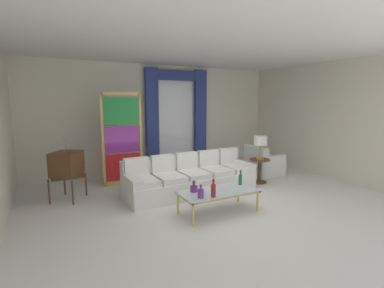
{
  "coord_description": "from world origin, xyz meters",
  "views": [
    {
      "loc": [
        -2.92,
        -4.62,
        2.01
      ],
      "look_at": [
        -0.05,
        0.9,
        1.05
      ],
      "focal_mm": 26.41,
      "sensor_mm": 36.0,
      "label": 1
    }
  ],
  "objects_px": {
    "bottle_ruby_flask": "(194,188)",
    "stained_glass_divider": "(122,141)",
    "vintage_tv": "(67,165)",
    "bottle_blue_decanter": "(213,190)",
    "coffee_table": "(218,193)",
    "table_lamp_brass": "(261,142)",
    "round_side_table": "(260,169)",
    "peacock_figurine": "(145,178)",
    "couch_white_long": "(190,178)",
    "bottle_crystal_tall": "(240,179)",
    "bottle_amber_squat": "(201,193)",
    "armchair_white": "(263,164)"
  },
  "relations": [
    {
      "from": "coffee_table",
      "to": "peacock_figurine",
      "type": "distance_m",
      "value": 2.19
    },
    {
      "from": "bottle_crystal_tall",
      "to": "stained_glass_divider",
      "type": "distance_m",
      "value": 2.99
    },
    {
      "from": "bottle_blue_decanter",
      "to": "vintage_tv",
      "type": "xyz_separation_m",
      "value": [
        -2.1,
        2.21,
        0.19
      ]
    },
    {
      "from": "coffee_table",
      "to": "stained_glass_divider",
      "type": "relative_size",
      "value": 0.64
    },
    {
      "from": "table_lamp_brass",
      "to": "bottle_ruby_flask",
      "type": "bearing_deg",
      "value": -157.57
    },
    {
      "from": "table_lamp_brass",
      "to": "round_side_table",
      "type": "bearing_deg",
      "value": -90.0
    },
    {
      "from": "coffee_table",
      "to": "peacock_figurine",
      "type": "xyz_separation_m",
      "value": [
        -0.7,
        2.07,
        -0.16
      ]
    },
    {
      "from": "vintage_tv",
      "to": "round_side_table",
      "type": "bearing_deg",
      "value": -11.36
    },
    {
      "from": "bottle_ruby_flask",
      "to": "peacock_figurine",
      "type": "xyz_separation_m",
      "value": [
        -0.29,
        1.91,
        -0.26
      ]
    },
    {
      "from": "bottle_blue_decanter",
      "to": "round_side_table",
      "type": "height_order",
      "value": "bottle_blue_decanter"
    },
    {
      "from": "coffee_table",
      "to": "bottle_blue_decanter",
      "type": "distance_m",
      "value": 0.38
    },
    {
      "from": "couch_white_long",
      "to": "coffee_table",
      "type": "distance_m",
      "value": 1.3
    },
    {
      "from": "bottle_ruby_flask",
      "to": "armchair_white",
      "type": "distance_m",
      "value": 3.32
    },
    {
      "from": "vintage_tv",
      "to": "bottle_crystal_tall",
      "type": "bearing_deg",
      "value": -32.81
    },
    {
      "from": "couch_white_long",
      "to": "bottle_blue_decanter",
      "type": "height_order",
      "value": "couch_white_long"
    },
    {
      "from": "bottle_blue_decanter",
      "to": "stained_glass_divider",
      "type": "distance_m",
      "value": 2.94
    },
    {
      "from": "bottle_ruby_flask",
      "to": "table_lamp_brass",
      "type": "height_order",
      "value": "table_lamp_brass"
    },
    {
      "from": "bottle_blue_decanter",
      "to": "round_side_table",
      "type": "bearing_deg",
      "value": 31.92
    },
    {
      "from": "bottle_crystal_tall",
      "to": "coffee_table",
      "type": "bearing_deg",
      "value": -169.49
    },
    {
      "from": "bottle_crystal_tall",
      "to": "vintage_tv",
      "type": "relative_size",
      "value": 0.22
    },
    {
      "from": "stained_glass_divider",
      "to": "peacock_figurine",
      "type": "xyz_separation_m",
      "value": [
        0.37,
        -0.47,
        -0.84
      ]
    },
    {
      "from": "bottle_ruby_flask",
      "to": "stained_glass_divider",
      "type": "xyz_separation_m",
      "value": [
        -0.66,
        2.38,
        0.58
      ]
    },
    {
      "from": "bottle_crystal_tall",
      "to": "peacock_figurine",
      "type": "relative_size",
      "value": 0.49
    },
    {
      "from": "couch_white_long",
      "to": "bottle_ruby_flask",
      "type": "xyz_separation_m",
      "value": [
        -0.5,
        -1.13,
        0.17
      ]
    },
    {
      "from": "bottle_amber_squat",
      "to": "bottle_ruby_flask",
      "type": "height_order",
      "value": "bottle_amber_squat"
    },
    {
      "from": "bottle_blue_decanter",
      "to": "armchair_white",
      "type": "distance_m",
      "value": 3.38
    },
    {
      "from": "bottle_ruby_flask",
      "to": "table_lamp_brass",
      "type": "bearing_deg",
      "value": 22.43
    },
    {
      "from": "coffee_table",
      "to": "bottle_ruby_flask",
      "type": "bearing_deg",
      "value": 158.88
    },
    {
      "from": "couch_white_long",
      "to": "vintage_tv",
      "type": "height_order",
      "value": "vintage_tv"
    },
    {
      "from": "couch_white_long",
      "to": "bottle_crystal_tall",
      "type": "height_order",
      "value": "couch_white_long"
    },
    {
      "from": "coffee_table",
      "to": "table_lamp_brass",
      "type": "xyz_separation_m",
      "value": [
        1.93,
        1.12,
        0.65
      ]
    },
    {
      "from": "couch_white_long",
      "to": "bottle_crystal_tall",
      "type": "relative_size",
      "value": 9.98
    },
    {
      "from": "bottle_crystal_tall",
      "to": "table_lamp_brass",
      "type": "relative_size",
      "value": 0.52
    },
    {
      "from": "vintage_tv",
      "to": "stained_glass_divider",
      "type": "xyz_separation_m",
      "value": [
        1.27,
        0.56,
        0.33
      ]
    },
    {
      "from": "bottle_ruby_flask",
      "to": "round_side_table",
      "type": "bearing_deg",
      "value": 22.43
    },
    {
      "from": "coffee_table",
      "to": "stained_glass_divider",
      "type": "distance_m",
      "value": 2.84
    },
    {
      "from": "bottle_crystal_tall",
      "to": "round_side_table",
      "type": "height_order",
      "value": "bottle_crystal_tall"
    },
    {
      "from": "bottle_ruby_flask",
      "to": "coffee_table",
      "type": "bearing_deg",
      "value": -21.12
    },
    {
      "from": "armchair_white",
      "to": "round_side_table",
      "type": "bearing_deg",
      "value": -137.14
    },
    {
      "from": "bottle_amber_squat",
      "to": "armchair_white",
      "type": "bearing_deg",
      "value": 31.87
    },
    {
      "from": "couch_white_long",
      "to": "bottle_blue_decanter",
      "type": "distance_m",
      "value": 1.58
    },
    {
      "from": "vintage_tv",
      "to": "bottle_blue_decanter",
      "type": "bearing_deg",
      "value": -46.59
    },
    {
      "from": "bottle_ruby_flask",
      "to": "table_lamp_brass",
      "type": "distance_m",
      "value": 2.59
    },
    {
      "from": "peacock_figurine",
      "to": "coffee_table",
      "type": "bearing_deg",
      "value": -71.28
    },
    {
      "from": "couch_white_long",
      "to": "bottle_amber_squat",
      "type": "bearing_deg",
      "value": -110.51
    },
    {
      "from": "bottle_amber_squat",
      "to": "vintage_tv",
      "type": "distance_m",
      "value": 2.87
    },
    {
      "from": "bottle_amber_squat",
      "to": "vintage_tv",
      "type": "bearing_deg",
      "value": 131.12
    },
    {
      "from": "coffee_table",
      "to": "bottle_amber_squat",
      "type": "height_order",
      "value": "bottle_amber_squat"
    },
    {
      "from": "coffee_table",
      "to": "bottle_blue_decanter",
      "type": "xyz_separation_m",
      "value": [
        -0.25,
        -0.23,
        0.16
      ]
    },
    {
      "from": "vintage_tv",
      "to": "armchair_white",
      "type": "relative_size",
      "value": 1.59
    }
  ]
}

